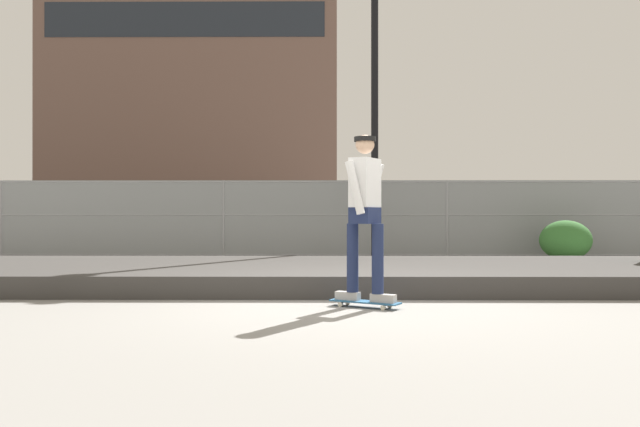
% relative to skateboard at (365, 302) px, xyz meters
% --- Properties ---
extents(ground_plane, '(120.00, 120.00, 0.00)m').
position_rel_skateboard_xyz_m(ground_plane, '(-0.19, 0.26, -0.06)').
color(ground_plane, gray).
extents(gravel_berm, '(14.48, 3.95, 0.28)m').
position_rel_skateboard_xyz_m(gravel_berm, '(-0.19, 2.58, 0.08)').
color(gravel_berm, '#3D3A38').
rests_on(gravel_berm, ground_plane).
extents(skateboard, '(0.79, 0.57, 0.07)m').
position_rel_skateboard_xyz_m(skateboard, '(0.00, 0.00, 0.00)').
color(skateboard, '#2D608C').
rests_on(skateboard, ground_plane).
extents(skater, '(0.67, 0.62, 1.83)m').
position_rel_skateboard_xyz_m(skater, '(0.00, -0.00, 1.06)').
color(skater, '#B2ADA8').
rests_on(skater, skateboard).
extents(chain_fence, '(27.00, 0.06, 1.85)m').
position_rel_skateboard_xyz_m(chain_fence, '(-0.19, 8.38, 0.87)').
color(chain_fence, gray).
rests_on(chain_fence, ground_plane).
extents(street_lamp, '(0.44, 0.44, 7.68)m').
position_rel_skateboard_xyz_m(street_lamp, '(0.67, 7.18, 4.64)').
color(street_lamp, black).
rests_on(street_lamp, ground_plane).
extents(parked_car_near, '(4.49, 2.14, 1.66)m').
position_rel_skateboard_xyz_m(parked_car_near, '(-2.33, 11.54, 0.78)').
color(parked_car_near, '#474C54').
rests_on(parked_car_near, ground_plane).
extents(parked_car_mid, '(4.51, 2.17, 1.66)m').
position_rel_skateboard_xyz_m(parked_car_mid, '(3.01, 11.40, 0.78)').
color(parked_car_mid, maroon).
rests_on(parked_car_mid, ground_plane).
extents(library_building, '(21.64, 13.66, 24.01)m').
position_rel_skateboard_xyz_m(library_building, '(-10.38, 45.19, 11.95)').
color(library_building, brown).
rests_on(library_building, ground_plane).
extents(shrub_left, '(1.16, 0.95, 0.90)m').
position_rel_skateboard_xyz_m(shrub_left, '(4.97, 7.37, 0.39)').
color(shrub_left, '#336B2D').
rests_on(shrub_left, ground_plane).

